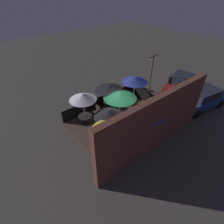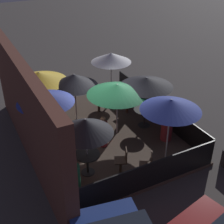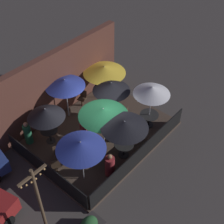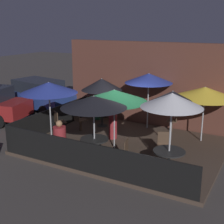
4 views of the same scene
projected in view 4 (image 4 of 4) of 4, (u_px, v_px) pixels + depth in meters
ground_plane at (126, 147)px, 11.53m from camera, size 60.00×60.00×0.00m
patio_deck at (126, 146)px, 11.51m from camera, size 6.85×5.21×0.12m
building_wall at (155, 86)px, 13.41m from camera, size 8.45×0.36×3.68m
fence_front at (88, 158)px, 9.21m from camera, size 6.65×0.05×0.95m
fence_side_left at (53, 119)px, 12.93m from camera, size 0.05×5.01×0.95m
patio_umbrella_0 at (102, 84)px, 13.10m from camera, size 1.73×1.73×2.08m
patio_umbrella_1 at (94, 102)px, 9.59m from camera, size 2.07×2.07×2.16m
patio_umbrella_2 at (172, 100)px, 8.68m from camera, size 1.77×1.77×2.44m
patio_umbrella_3 at (173, 98)px, 10.73m from camera, size 1.90×1.90×2.07m
patio_umbrella_4 at (205, 92)px, 11.35m from camera, size 2.28×2.28×2.08m
patio_umbrella_5 at (114, 96)px, 10.64m from camera, size 2.29×2.29×2.13m
patio_umbrella_6 at (149, 78)px, 12.74m from camera, size 1.97×1.97×2.34m
patio_umbrella_7 at (49, 88)px, 10.93m from camera, size 2.02×2.02×2.33m
dining_table_0 at (102, 112)px, 13.44m from camera, size 0.83×0.83×0.77m
dining_table_1 at (94, 143)px, 9.96m from camera, size 0.91×0.91×0.77m
dining_table_2 at (169, 155)px, 9.13m from camera, size 0.94×0.94×0.72m
patio_chair_0 at (130, 153)px, 9.49m from camera, size 0.47×0.47×0.90m
patio_chair_1 at (174, 120)px, 12.72m from camera, size 0.48×0.48×0.92m
patio_chair_2 at (164, 145)px, 10.13m from camera, size 0.54×0.54×0.91m
patio_chair_3 at (79, 119)px, 12.80m from camera, size 0.53×0.53×0.92m
patio_chair_4 at (59, 121)px, 12.58m from camera, size 0.55×0.55×0.91m
patron_0 at (113, 124)px, 11.97m from camera, size 0.44×0.44×1.24m
patron_1 at (60, 141)px, 10.36m from camera, size 0.57×0.57×1.25m
patron_2 at (97, 107)px, 14.39m from camera, size 0.46×0.46×1.27m
parked_car_1 at (39, 94)px, 16.27m from camera, size 4.64×2.42×1.62m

